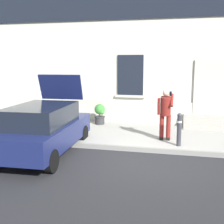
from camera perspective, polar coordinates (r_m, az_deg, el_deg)
name	(u,v)px	position (r m, az deg, el deg)	size (l,w,h in m)	color
ground_plane	(139,162)	(8.16, 5.45, -9.83)	(80.00, 80.00, 0.00)	#232326
sidewalk	(150,135)	(10.80, 7.47, -4.55)	(24.00, 3.60, 0.15)	#99968E
curb_edge	(144,150)	(9.02, 6.27, -7.41)	(24.00, 0.12, 0.15)	gray
building_facade	(157,39)	(12.99, 8.99, 14.05)	(24.00, 1.52, 7.50)	beige
entrance_stoop	(207,123)	(12.14, 18.37, -2.11)	(1.88, 0.96, 0.48)	#9E998E
hatchback_car_navy	(44,128)	(8.84, -13.38, -3.11)	(1.92, 4.13, 2.34)	#161E4C
bollard_near_person	(179,128)	(9.20, 13.17, -3.16)	(0.15, 0.15, 1.04)	#333338
person_on_phone	(165,111)	(9.68, 10.54, 0.20)	(0.51, 0.51, 1.74)	maroon
planter_cream	(43,111)	(13.05, -13.41, 0.12)	(0.44, 0.44, 0.86)	beige
planter_charcoal	(100,114)	(12.16, -2.41, -0.31)	(0.44, 0.44, 0.86)	#2D2D30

